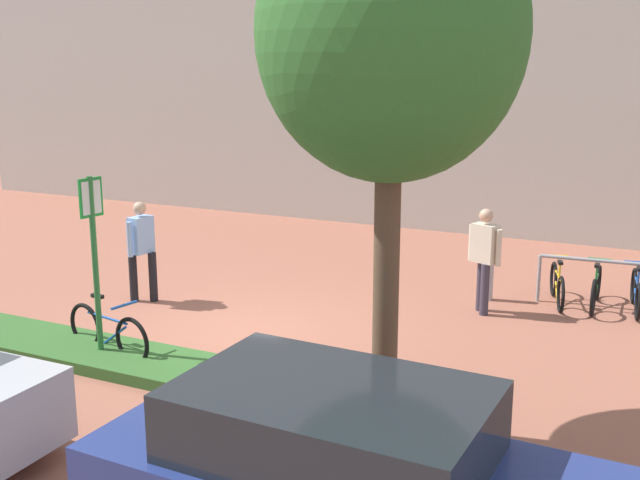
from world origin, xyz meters
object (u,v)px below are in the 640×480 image
(parking_sign_post, at_px, (94,242))
(person_shirt_blue, at_px, (141,245))
(person_casual_tan, at_px, (484,254))
(tree_sidewalk, at_px, (391,36))
(bike_at_sign, at_px, (108,332))
(bollard_steel, at_px, (489,274))

(parking_sign_post, xyz_separation_m, person_shirt_blue, (-1.17, 2.42, -0.67))
(person_casual_tan, bearing_deg, tree_sidewalk, -89.73)
(bike_at_sign, xyz_separation_m, person_casual_tan, (4.20, 4.13, 0.63))
(bike_at_sign, xyz_separation_m, bollard_steel, (4.12, 4.86, 0.10))
(bollard_steel, distance_m, person_shirt_blue, 5.91)
(bike_at_sign, distance_m, bollard_steel, 6.37)
(parking_sign_post, height_order, person_shirt_blue, parking_sign_post)
(bollard_steel, height_order, person_casual_tan, person_casual_tan)
(person_shirt_blue, bearing_deg, parking_sign_post, -64.21)
(tree_sidewalk, height_order, bollard_steel, tree_sidewalk)
(bike_at_sign, bearing_deg, bollard_steel, 49.75)
(person_shirt_blue, bearing_deg, bike_at_sign, -62.72)
(parking_sign_post, xyz_separation_m, bollard_steel, (4.10, 5.04, -1.21))
(tree_sidewalk, relative_size, parking_sign_post, 2.27)
(bollard_steel, bearing_deg, tree_sidewalk, -88.89)
(bike_at_sign, height_order, person_casual_tan, person_casual_tan)
(bollard_steel, bearing_deg, bike_at_sign, -130.25)
(person_shirt_blue, distance_m, person_casual_tan, 5.67)
(bike_at_sign, xyz_separation_m, person_shirt_blue, (-1.16, 2.25, 0.63))
(parking_sign_post, distance_m, person_casual_tan, 6.04)
(parking_sign_post, height_order, person_casual_tan, parking_sign_post)
(person_shirt_blue, bearing_deg, person_casual_tan, 19.34)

